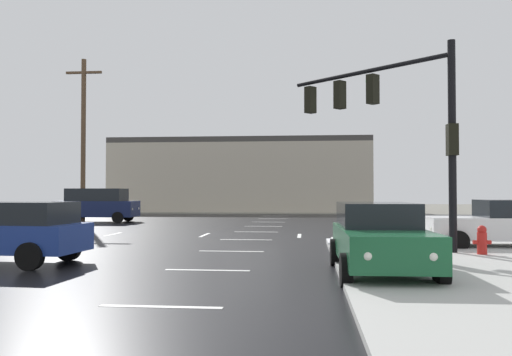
% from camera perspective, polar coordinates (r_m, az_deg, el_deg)
% --- Properties ---
extents(ground_plane, '(120.00, 120.00, 0.00)m').
position_cam_1_polar(ground_plane, '(22.61, -0.48, -6.18)').
color(ground_plane, slate).
extents(road_asphalt, '(44.00, 44.00, 0.02)m').
position_cam_1_polar(road_asphalt, '(22.61, -0.48, -6.15)').
color(road_asphalt, black).
rests_on(road_asphalt, ground_plane).
extents(snow_strip_curbside, '(4.00, 1.60, 0.06)m').
position_cam_1_polar(snow_strip_curbside, '(18.68, 13.75, -6.61)').
color(snow_strip_curbside, white).
rests_on(snow_strip_curbside, sidewalk_corner).
extents(lane_markings, '(36.15, 36.15, 0.01)m').
position_cam_1_polar(lane_markings, '(21.14, 2.40, -6.44)').
color(lane_markings, silver).
rests_on(lane_markings, road_asphalt).
extents(traffic_signal_mast, '(4.63, 4.33, 6.06)m').
position_cam_1_polar(traffic_signal_mast, '(17.46, 14.22, 6.78)').
color(traffic_signal_mast, black).
rests_on(traffic_signal_mast, sidewalk_corner).
extents(fire_hydrant, '(0.48, 0.26, 0.79)m').
position_cam_1_polar(fire_hydrant, '(16.06, 22.87, -6.07)').
color(fire_hydrant, red).
rests_on(fire_hydrant, sidewalk_corner).
extents(strip_building_background, '(24.22, 8.00, 6.86)m').
position_cam_1_polar(strip_building_background, '(52.10, -1.51, 0.27)').
color(strip_building_background, '#BCB29E').
rests_on(strip_building_background, ground_plane).
extents(sedan_blue, '(4.62, 2.25, 1.58)m').
position_cam_1_polar(sedan_blue, '(15.13, -25.42, -5.13)').
color(sedan_blue, navy).
rests_on(sedan_blue, road_asphalt).
extents(suv_navy, '(4.86, 2.22, 2.03)m').
position_cam_1_polar(suv_navy, '(33.94, -16.53, -2.70)').
color(suv_navy, '#141E47').
rests_on(suv_navy, road_asphalt).
extents(sedan_white, '(4.57, 2.11, 1.58)m').
position_cam_1_polar(sedan_white, '(18.85, 24.87, -4.38)').
color(sedan_white, white).
rests_on(sedan_white, road_asphalt).
extents(sedan_green, '(2.09, 4.57, 1.58)m').
position_cam_1_polar(sedan_green, '(12.36, 12.99, -6.09)').
color(sedan_green, '#195933').
rests_on(sedan_green, road_asphalt).
extents(utility_pole_far, '(2.20, 0.28, 9.82)m').
position_cam_1_polar(utility_pole_far, '(33.85, -17.86, 4.15)').
color(utility_pole_far, brown).
rests_on(utility_pole_far, ground_plane).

